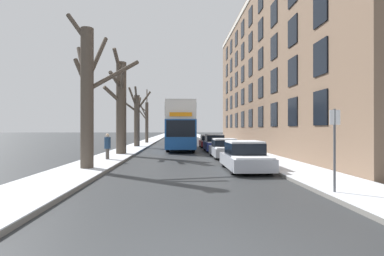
{
  "coord_description": "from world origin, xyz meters",
  "views": [
    {
      "loc": [
        -0.5,
        -4.39,
        2.02
      ],
      "look_at": [
        0.56,
        19.28,
        2.08
      ],
      "focal_mm": 28.0,
      "sensor_mm": 36.0,
      "label": 1
    }
  ],
  "objects_px": {
    "bare_tree_left_2": "(137,117)",
    "pedestrian_left_sidewalk": "(107,146)",
    "parked_car_0": "(245,157)",
    "parked_car_2": "(214,144)",
    "bare_tree_left_3": "(146,120)",
    "street_sign_post": "(335,147)",
    "bare_tree_left_1": "(121,105)",
    "bare_tree_left_0": "(88,92)",
    "parked_car_3": "(208,142)",
    "double_decker_bus": "(180,124)",
    "oncoming_van": "(174,134)",
    "parked_car_1": "(224,149)"
  },
  "relations": [
    {
      "from": "oncoming_van",
      "to": "parked_car_0",
      "type": "bearing_deg",
      "value": -82.71
    },
    {
      "from": "parked_car_0",
      "to": "parked_car_2",
      "type": "xyz_separation_m",
      "value": [
        -0.0,
        12.25,
        0.04
      ]
    },
    {
      "from": "parked_car_2",
      "to": "parked_car_0",
      "type": "bearing_deg",
      "value": -90.0
    },
    {
      "from": "street_sign_post",
      "to": "double_decker_bus",
      "type": "bearing_deg",
      "value": 102.18
    },
    {
      "from": "bare_tree_left_3",
      "to": "double_decker_bus",
      "type": "height_order",
      "value": "bare_tree_left_3"
    },
    {
      "from": "pedestrian_left_sidewalk",
      "to": "bare_tree_left_1",
      "type": "bearing_deg",
      "value": 177.94
    },
    {
      "from": "parked_car_0",
      "to": "pedestrian_left_sidewalk",
      "type": "xyz_separation_m",
      "value": [
        -7.56,
        4.14,
        0.29
      ]
    },
    {
      "from": "bare_tree_left_3",
      "to": "parked_car_2",
      "type": "bearing_deg",
      "value": -61.48
    },
    {
      "from": "parked_car_0",
      "to": "double_decker_bus",
      "type": "bearing_deg",
      "value": 101.67
    },
    {
      "from": "parked_car_0",
      "to": "parked_car_3",
      "type": "bearing_deg",
      "value": 90.0
    },
    {
      "from": "oncoming_van",
      "to": "bare_tree_left_0",
      "type": "bearing_deg",
      "value": -97.11
    },
    {
      "from": "parked_car_1",
      "to": "parked_car_3",
      "type": "distance_m",
      "value": 11.22
    },
    {
      "from": "bare_tree_left_1",
      "to": "bare_tree_left_2",
      "type": "distance_m",
      "value": 9.6
    },
    {
      "from": "pedestrian_left_sidewalk",
      "to": "parked_car_0",
      "type": "bearing_deg",
      "value": 59.73
    },
    {
      "from": "bare_tree_left_0",
      "to": "parked_car_3",
      "type": "height_order",
      "value": "bare_tree_left_0"
    },
    {
      "from": "parked_car_1",
      "to": "oncoming_van",
      "type": "xyz_separation_m",
      "value": [
        -3.83,
        23.42,
        0.65
      ]
    },
    {
      "from": "double_decker_bus",
      "to": "street_sign_post",
      "type": "bearing_deg",
      "value": -77.82
    },
    {
      "from": "parked_car_1",
      "to": "pedestrian_left_sidewalk",
      "type": "bearing_deg",
      "value": -162.56
    },
    {
      "from": "bare_tree_left_0",
      "to": "bare_tree_left_1",
      "type": "xyz_separation_m",
      "value": [
        0.02,
        7.96,
        0.01
      ]
    },
    {
      "from": "bare_tree_left_1",
      "to": "parked_car_3",
      "type": "xyz_separation_m",
      "value": [
        7.52,
        9.57,
        -3.16
      ]
    },
    {
      "from": "parked_car_3",
      "to": "street_sign_post",
      "type": "bearing_deg",
      "value": -86.64
    },
    {
      "from": "bare_tree_left_0",
      "to": "parked_car_0",
      "type": "bearing_deg",
      "value": -1.52
    },
    {
      "from": "bare_tree_left_2",
      "to": "parked_car_0",
      "type": "relative_size",
      "value": 1.47
    },
    {
      "from": "bare_tree_left_1",
      "to": "bare_tree_left_2",
      "type": "xyz_separation_m",
      "value": [
        -0.13,
        9.58,
        -0.54
      ]
    },
    {
      "from": "oncoming_van",
      "to": "pedestrian_left_sidewalk",
      "type": "height_order",
      "value": "oncoming_van"
    },
    {
      "from": "bare_tree_left_3",
      "to": "parked_car_0",
      "type": "xyz_separation_m",
      "value": [
        7.57,
        -26.18,
        -2.53
      ]
    },
    {
      "from": "parked_car_0",
      "to": "street_sign_post",
      "type": "relative_size",
      "value": 1.66
    },
    {
      "from": "bare_tree_left_1",
      "to": "bare_tree_left_3",
      "type": "height_order",
      "value": "bare_tree_left_1"
    },
    {
      "from": "parked_car_2",
      "to": "oncoming_van",
      "type": "relative_size",
      "value": 0.78
    },
    {
      "from": "parked_car_0",
      "to": "pedestrian_left_sidewalk",
      "type": "distance_m",
      "value": 8.62
    },
    {
      "from": "parked_car_2",
      "to": "oncoming_van",
      "type": "height_order",
      "value": "oncoming_van"
    },
    {
      "from": "bare_tree_left_3",
      "to": "street_sign_post",
      "type": "height_order",
      "value": "bare_tree_left_3"
    },
    {
      "from": "bare_tree_left_2",
      "to": "oncoming_van",
      "type": "xyz_separation_m",
      "value": [
        3.82,
        12.19,
        -1.98
      ]
    },
    {
      "from": "street_sign_post",
      "to": "parked_car_3",
      "type": "bearing_deg",
      "value": 93.36
    },
    {
      "from": "bare_tree_left_1",
      "to": "street_sign_post",
      "type": "distance_m",
      "value": 16.68
    },
    {
      "from": "bare_tree_left_0",
      "to": "bare_tree_left_3",
      "type": "xyz_separation_m",
      "value": [
        -0.03,
        25.98,
        -0.58
      ]
    },
    {
      "from": "pedestrian_left_sidewalk",
      "to": "bare_tree_left_2",
      "type": "bearing_deg",
      "value": 178.85
    },
    {
      "from": "parked_car_2",
      "to": "oncoming_van",
      "type": "distance_m",
      "value": 18.1
    },
    {
      "from": "bare_tree_left_3",
      "to": "double_decker_bus",
      "type": "xyz_separation_m",
      "value": [
        4.53,
        -11.46,
        -0.7
      ]
    },
    {
      "from": "bare_tree_left_3",
      "to": "oncoming_van",
      "type": "bearing_deg",
      "value": 45.06
    },
    {
      "from": "oncoming_van",
      "to": "double_decker_bus",
      "type": "bearing_deg",
      "value": -87.03
    },
    {
      "from": "bare_tree_left_2",
      "to": "pedestrian_left_sidewalk",
      "type": "xyz_separation_m",
      "value": [
        0.1,
        -13.6,
        -2.3
      ]
    },
    {
      "from": "bare_tree_left_1",
      "to": "oncoming_van",
      "type": "distance_m",
      "value": 22.23
    },
    {
      "from": "parked_car_1",
      "to": "parked_car_2",
      "type": "height_order",
      "value": "parked_car_2"
    },
    {
      "from": "bare_tree_left_0",
      "to": "parked_car_3",
      "type": "xyz_separation_m",
      "value": [
        7.54,
        17.53,
        -3.15
      ]
    },
    {
      "from": "bare_tree_left_3",
      "to": "pedestrian_left_sidewalk",
      "type": "distance_m",
      "value": 22.16
    },
    {
      "from": "double_decker_bus",
      "to": "oncoming_van",
      "type": "xyz_separation_m",
      "value": [
        -0.79,
        15.21,
        -1.22
      ]
    },
    {
      "from": "oncoming_van",
      "to": "street_sign_post",
      "type": "relative_size",
      "value": 2.19
    },
    {
      "from": "bare_tree_left_1",
      "to": "parked_car_2",
      "type": "distance_m",
      "value": 9.1
    },
    {
      "from": "bare_tree_left_0",
      "to": "bare_tree_left_2",
      "type": "relative_size",
      "value": 1.19
    }
  ]
}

